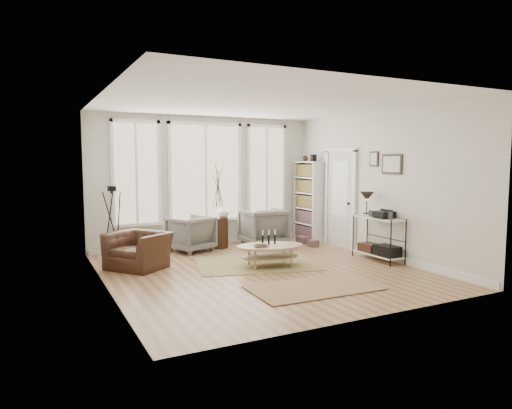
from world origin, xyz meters
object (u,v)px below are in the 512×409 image
coffee_table (270,250)px  side_table (218,207)px  accent_chair (138,250)px  bookcase (308,201)px  low_shelf (378,234)px  armchair_right (263,227)px  armchair_left (191,234)px

coffee_table → side_table: (-0.15, 2.11, 0.59)m
side_table → accent_chair: side_table is taller
bookcase → accent_chair: bookcase is taller
low_shelf → armchair_right: size_ratio=1.40×
coffee_table → armchair_right: armchair_right is taller
bookcase → armchair_left: bookcase is taller
side_table → low_shelf: bearing=-49.1°
bookcase → armchair_right: size_ratio=2.21×
bookcase → armchair_right: 1.45m
coffee_table → bookcase: bearing=43.2°
low_shelf → armchair_left: low_shelf is taller
bookcase → side_table: (-2.31, 0.08, -0.06)m
armchair_right → coffee_table: bearing=67.9°
accent_chair → bookcase: bearing=66.8°
coffee_table → accent_chair: size_ratio=1.37×
coffee_table → armchair_left: 2.14m
low_shelf → coffee_table: 2.17m
bookcase → coffee_table: size_ratio=1.53×
low_shelf → coffee_table: size_ratio=0.97×
coffee_table → armchair_right: 2.00m
bookcase → side_table: bearing=178.0°
low_shelf → accent_chair: size_ratio=1.32×
low_shelf → armchair_left: bearing=140.0°
coffee_table → armchair_right: (0.83, 1.82, 0.12)m
accent_chair → side_table: bearing=82.8°
armchair_right → side_table: size_ratio=0.50×
armchair_left → armchair_right: (1.66, -0.15, 0.05)m
bookcase → low_shelf: bookcase is taller
bookcase → side_table: 2.31m
bookcase → side_table: size_ratio=1.11×
low_shelf → armchair_right: (-1.28, 2.32, -0.09)m
bookcase → low_shelf: 2.56m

